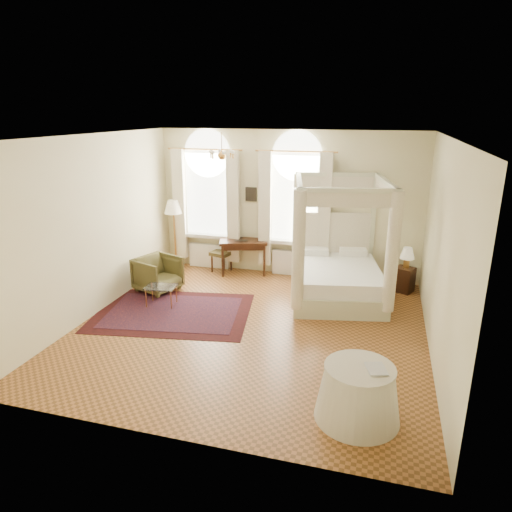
{
  "coord_description": "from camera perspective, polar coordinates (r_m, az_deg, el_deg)",
  "views": [
    {
      "loc": [
        2.08,
        -7.03,
        3.68
      ],
      "look_at": [
        -0.01,
        0.4,
        1.22
      ],
      "focal_mm": 32.0,
      "sensor_mm": 36.0,
      "label": 1
    }
  ],
  "objects": [
    {
      "name": "nightstand_lamp",
      "position": [
        10.03,
        18.39,
        0.19
      ],
      "size": [
        0.3,
        0.3,
        0.44
      ],
      "color": "#B6803C",
      "rests_on": "nightstand"
    },
    {
      "name": "coffee_table",
      "position": [
        9.15,
        -11.8,
        -3.97
      ],
      "size": [
        0.63,
        0.48,
        0.4
      ],
      "color": "silver",
      "rests_on": "ground"
    },
    {
      "name": "window_left",
      "position": [
        10.9,
        -6.11,
        5.98
      ],
      "size": [
        1.62,
        0.27,
        3.29
      ],
      "color": "white",
      "rests_on": "room_walls"
    },
    {
      "name": "armchair",
      "position": [
        9.91,
        -12.15,
        -2.22
      ],
      "size": [
        1.05,
        1.03,
        0.75
      ],
      "primitive_type": "imported",
      "rotation": [
        0.0,
        0.0,
        1.22
      ],
      "color": "#47411E",
      "rests_on": "ground"
    },
    {
      "name": "oriental_rug",
      "position": [
        8.92,
        -10.32,
        -6.93
      ],
      "size": [
        3.2,
        2.53,
        0.01
      ],
      "color": "#3C0E0F",
      "rests_on": "ground"
    },
    {
      "name": "writing_desk",
      "position": [
        10.62,
        -1.58,
        1.39
      ],
      "size": [
        1.21,
        0.86,
        0.82
      ],
      "color": "#321C0D",
      "rests_on": "ground"
    },
    {
      "name": "laptop",
      "position": [
        10.52,
        -1.91,
        1.97
      ],
      "size": [
        0.35,
        0.28,
        0.02
      ],
      "primitive_type": "imported",
      "rotation": [
        0.0,
        0.0,
        3.44
      ],
      "color": "black",
      "rests_on": "writing_desk"
    },
    {
      "name": "canopy_bed",
      "position": [
        9.39,
        10.13,
        -2.04
      ],
      "size": [
        2.23,
        2.56,
        2.43
      ],
      "color": "beige",
      "rests_on": "ground"
    },
    {
      "name": "room_walls",
      "position": [
        7.53,
        -0.76,
        4.63
      ],
      "size": [
        6.0,
        6.0,
        6.0
      ],
      "color": "#F4EDBA",
      "rests_on": "ground"
    },
    {
      "name": "floor_lamp",
      "position": [
        11.07,
        -10.3,
        5.64
      ],
      "size": [
        0.43,
        0.43,
        1.67
      ],
      "color": "#B6803C",
      "rests_on": "ground"
    },
    {
      "name": "ground",
      "position": [
        8.2,
        -0.7,
        -8.97
      ],
      "size": [
        6.0,
        6.0,
        0.0
      ],
      "primitive_type": "plane",
      "color": "#9D5E2D",
      "rests_on": "ground"
    },
    {
      "name": "wall_pictures",
      "position": [
        10.35,
        4.4,
        7.69
      ],
      "size": [
        2.54,
        0.03,
        0.39
      ],
      "color": "black",
      "rests_on": "room_walls"
    },
    {
      "name": "chandelier",
      "position": [
        8.79,
        -4.29,
        12.59
      ],
      "size": [
        0.51,
        0.45,
        0.5
      ],
      "color": "#B6803C",
      "rests_on": "room_walls"
    },
    {
      "name": "side_table",
      "position": [
        6.01,
        12.63,
        -16.37
      ],
      "size": [
        1.06,
        1.06,
        0.72
      ],
      "color": "beige",
      "rests_on": "ground"
    },
    {
      "name": "window_right",
      "position": [
        10.32,
        4.86,
        5.36
      ],
      "size": [
        1.62,
        0.27,
        3.29
      ],
      "color": "white",
      "rests_on": "room_walls"
    },
    {
      "name": "book",
      "position": [
        5.76,
        13.71,
        -13.58
      ],
      "size": [
        0.3,
        0.35,
        0.03
      ],
      "primitive_type": "imported",
      "rotation": [
        0.0,
        0.0,
        0.3
      ],
      "color": "black",
      "rests_on": "side_table"
    },
    {
      "name": "stool",
      "position": [
        10.87,
        -4.35,
        0.17
      ],
      "size": [
        0.53,
        0.53,
        0.5
      ],
      "color": "#49411F",
      "rests_on": "ground"
    },
    {
      "name": "nightstand",
      "position": [
        10.18,
        18.01,
        -2.82
      ],
      "size": [
        0.48,
        0.46,
        0.53
      ],
      "primitive_type": "cube",
      "rotation": [
        0.0,
        0.0,
        -0.44
      ],
      "color": "#321C0D",
      "rests_on": "ground"
    }
  ]
}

